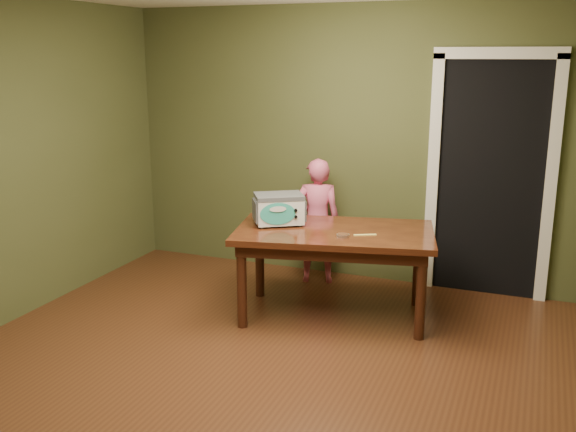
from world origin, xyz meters
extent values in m
plane|color=#502B16|center=(0.00, 0.00, 0.00)|extent=(5.00, 5.00, 0.00)
cube|color=#484E2A|center=(0.00, 2.50, 1.30)|extent=(4.50, 0.02, 2.60)
cube|color=black|center=(1.30, 2.80, 1.05)|extent=(0.90, 0.60, 2.10)
cube|color=black|center=(1.30, 2.48, 1.05)|extent=(0.90, 0.02, 2.10)
cube|color=white|center=(0.80, 2.47, 1.05)|extent=(0.10, 0.06, 2.20)
cube|color=white|center=(1.80, 2.47, 1.05)|extent=(0.10, 0.06, 2.20)
cube|color=white|center=(1.30, 2.47, 2.15)|extent=(1.10, 0.06, 0.10)
cube|color=#33150B|center=(0.18, 1.45, 0.72)|extent=(1.76, 1.22, 0.05)
cube|color=#34180D|center=(0.18, 1.45, 0.65)|extent=(1.61, 1.08, 0.10)
cylinder|color=#34180D|center=(-0.42, 0.96, 0.35)|extent=(0.08, 0.08, 0.70)
cylinder|color=#34180D|center=(-0.57, 1.64, 0.35)|extent=(0.08, 0.08, 0.70)
cylinder|color=#34180D|center=(0.94, 1.26, 0.35)|extent=(0.08, 0.08, 0.70)
cylinder|color=#34180D|center=(0.79, 1.94, 0.35)|extent=(0.08, 0.08, 0.70)
cylinder|color=#4C4F54|center=(-0.38, 1.27, 0.76)|extent=(0.03, 0.03, 0.02)
cylinder|color=#4C4F54|center=(-0.49, 1.45, 0.76)|extent=(0.03, 0.03, 0.02)
cylinder|color=#4C4F54|center=(-0.11, 1.44, 0.76)|extent=(0.03, 0.03, 0.02)
cylinder|color=#4C4F54|center=(-0.22, 1.62, 0.76)|extent=(0.03, 0.03, 0.02)
cube|color=silver|center=(-0.30, 1.45, 0.88)|extent=(0.47, 0.44, 0.22)
cube|color=#4C4F54|center=(-0.30, 1.45, 0.99)|extent=(0.48, 0.45, 0.03)
cube|color=#4C4F54|center=(-0.47, 1.34, 0.88)|extent=(0.15, 0.22, 0.17)
cube|color=#4C4F54|center=(-0.13, 1.55, 0.88)|extent=(0.15, 0.22, 0.17)
ellipsoid|color=teal|center=(-0.26, 1.31, 0.88)|extent=(0.25, 0.16, 0.18)
cylinder|color=black|center=(-0.13, 1.38, 0.90)|extent=(0.03, 0.03, 0.03)
cylinder|color=black|center=(-0.13, 1.38, 0.84)|extent=(0.03, 0.02, 0.02)
cylinder|color=silver|center=(0.31, 1.28, 0.76)|extent=(0.10, 0.10, 0.02)
cylinder|color=#502C1A|center=(0.31, 1.28, 0.77)|extent=(0.09, 0.09, 0.01)
cube|color=#FFEB6E|center=(0.46, 1.38, 0.75)|extent=(0.17, 0.11, 0.01)
imported|color=#DF5B82|center=(-0.22, 2.20, 0.60)|extent=(0.50, 0.41, 1.20)
camera|label=1|loc=(1.69, -3.38, 2.14)|focal=40.00mm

